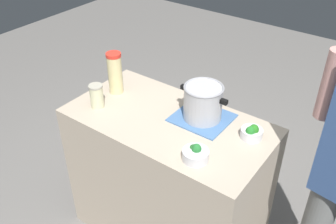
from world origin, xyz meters
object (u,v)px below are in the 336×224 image
at_px(lemonade_pitcher, 115,73).
at_px(broccoli_bowl_front, 252,133).
at_px(broccoli_bowl_center, 195,154).
at_px(mason_jar, 97,96).
at_px(cooking_pot, 203,102).

relative_size(lemonade_pitcher, broccoli_bowl_front, 2.28).
bearing_deg(broccoli_bowl_front, broccoli_bowl_center, -114.87).
relative_size(mason_jar, broccoli_bowl_front, 1.24).
bearing_deg(mason_jar, cooking_pot, 24.85).
height_order(cooking_pot, broccoli_bowl_front, cooking_pot).
xyz_separation_m(cooking_pot, mason_jar, (-0.56, -0.26, -0.04)).
distance_m(mason_jar, broccoli_bowl_front, 0.89).
bearing_deg(cooking_pot, mason_jar, -155.15).
xyz_separation_m(mason_jar, broccoli_bowl_front, (0.85, 0.26, -0.04)).
distance_m(cooking_pot, lemonade_pitcher, 0.59).
height_order(broccoli_bowl_front, broccoli_bowl_center, same).
bearing_deg(broccoli_bowl_center, lemonade_pitcher, 161.93).
bearing_deg(lemonade_pitcher, cooking_pot, 6.71).
distance_m(lemonade_pitcher, mason_jar, 0.20).
bearing_deg(broccoli_bowl_center, broccoli_bowl_front, 65.13).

